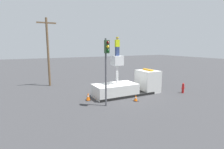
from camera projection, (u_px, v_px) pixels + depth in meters
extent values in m
plane|color=#38383A|center=(123.00, 95.00, 17.47)|extent=(120.00, 120.00, 0.00)
cube|color=black|center=(123.00, 94.00, 17.45)|extent=(6.05, 2.33, 0.24)
cube|color=silver|center=(115.00, 90.00, 16.95)|extent=(4.20, 2.27, 1.23)
cube|color=silver|center=(148.00, 81.00, 18.66)|extent=(1.86, 2.27, 2.29)
cube|color=black|center=(155.00, 76.00, 19.01)|extent=(0.03, 1.93, 0.92)
cube|color=orange|center=(148.00, 70.00, 18.46)|extent=(0.36, 1.36, 0.14)
cylinder|color=silver|center=(117.00, 74.00, 16.80)|extent=(0.22, 0.22, 1.91)
cube|color=silver|center=(117.00, 61.00, 16.59)|extent=(0.94, 0.94, 0.90)
cube|color=navy|center=(117.00, 51.00, 16.45)|extent=(0.34, 0.26, 0.84)
cube|color=#D1E519|center=(117.00, 43.00, 16.32)|extent=(0.40, 0.26, 0.66)
sphere|color=tan|center=(117.00, 38.00, 16.25)|extent=(0.23, 0.23, 0.23)
cylinder|color=yellow|center=(117.00, 38.00, 16.24)|extent=(0.26, 0.26, 0.09)
cylinder|color=#515156|center=(106.00, 73.00, 13.92)|extent=(0.14, 0.14, 5.45)
cube|color=#2D512D|center=(107.00, 47.00, 13.40)|extent=(0.34, 0.28, 1.00)
sphere|color=#490707|center=(108.00, 43.00, 13.19)|extent=(0.22, 0.22, 0.22)
sphere|color=gold|center=(108.00, 47.00, 13.24)|extent=(0.22, 0.22, 0.22)
sphere|color=#083710|center=(108.00, 51.00, 13.29)|extent=(0.22, 0.22, 0.22)
cylinder|color=red|center=(183.00, 89.00, 18.18)|extent=(0.24, 0.24, 0.89)
sphere|color=red|center=(183.00, 84.00, 18.09)|extent=(0.20, 0.20, 0.20)
cylinder|color=red|center=(182.00, 88.00, 18.08)|extent=(0.12, 0.09, 0.09)
cylinder|color=red|center=(184.00, 88.00, 18.24)|extent=(0.12, 0.09, 0.09)
cube|color=black|center=(88.00, 100.00, 15.77)|extent=(0.45, 0.45, 0.03)
cone|color=orange|center=(88.00, 96.00, 15.71)|extent=(0.38, 0.38, 0.72)
cylinder|color=white|center=(88.00, 96.00, 15.70)|extent=(0.20, 0.20, 0.10)
cube|color=black|center=(136.00, 101.00, 15.56)|extent=(0.39, 0.39, 0.03)
cone|color=orange|center=(136.00, 98.00, 15.51)|extent=(0.33, 0.33, 0.57)
cylinder|color=white|center=(136.00, 98.00, 15.51)|extent=(0.17, 0.17, 0.08)
cylinder|color=brown|center=(48.00, 53.00, 20.96)|extent=(0.26, 0.26, 8.14)
cube|color=brown|center=(46.00, 23.00, 20.40)|extent=(2.20, 0.16, 0.16)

